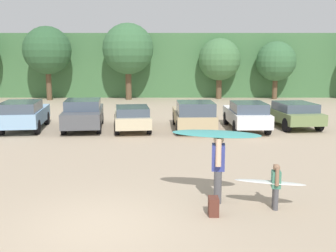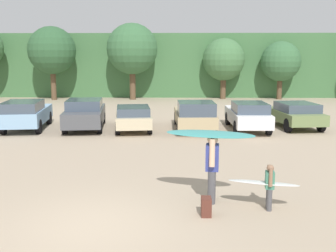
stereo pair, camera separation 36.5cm
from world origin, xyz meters
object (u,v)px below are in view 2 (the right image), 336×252
(person_adult, at_px, (212,164))
(backpack_dropped, at_px, (206,207))
(surfboard_white, at_px, (263,183))
(parked_car_olive_green, at_px, (295,114))
(parked_car_sky_blue, at_px, (26,114))
(surfboard_teal, at_px, (210,134))
(parked_car_champagne, at_px, (133,117))
(parked_car_dark_gray, at_px, (85,113))
(parked_car_tan, at_px, (195,115))
(parked_car_white, at_px, (248,115))
(person_child, at_px, (270,184))

(person_adult, xyz_separation_m, backpack_dropped, (-0.21, -0.96, -0.80))
(person_adult, relative_size, surfboard_white, 0.98)
(parked_car_olive_green, height_order, surfboard_white, parked_car_olive_green)
(parked_car_sky_blue, bearing_deg, surfboard_white, -144.51)
(person_adult, distance_m, surfboard_teal, 0.79)
(person_adult, bearing_deg, parked_car_champagne, -66.36)
(parked_car_dark_gray, distance_m, surfboard_white, 13.05)
(parked_car_tan, height_order, surfboard_teal, surfboard_teal)
(surfboard_white, height_order, backpack_dropped, surfboard_white)
(parked_car_sky_blue, relative_size, parked_car_champagne, 1.04)
(parked_car_tan, bearing_deg, person_adult, 177.53)
(parked_car_champagne, distance_m, backpack_dropped, 11.63)
(surfboard_white, xyz_separation_m, backpack_dropped, (-1.47, -0.56, -0.42))
(surfboard_teal, bearing_deg, backpack_dropped, 96.49)
(parked_car_white, relative_size, surfboard_white, 2.43)
(parked_car_olive_green, bearing_deg, person_adult, 147.56)
(person_child, height_order, surfboard_teal, surfboard_teal)
(backpack_dropped, bearing_deg, surfboard_white, 20.77)
(parked_car_champagne, bearing_deg, parked_car_white, -96.79)
(parked_car_sky_blue, distance_m, parked_car_champagne, 5.49)
(parked_car_sky_blue, relative_size, parked_car_white, 1.00)
(parked_car_white, distance_m, backpack_dropped, 11.71)
(parked_car_white, bearing_deg, parked_car_champagne, 89.77)
(person_child, bearing_deg, parked_car_white, -90.36)
(person_adult, height_order, person_child, person_adult)
(parked_car_white, xyz_separation_m, surfboard_white, (-1.46, -10.77, -0.13))
(parked_car_sky_blue, xyz_separation_m, person_child, (10.02, -10.77, -0.18))
(parked_car_dark_gray, height_order, person_adult, person_adult)
(parked_car_sky_blue, distance_m, parked_car_white, 11.35)
(surfboard_teal, height_order, backpack_dropped, surfboard_teal)
(parked_car_sky_blue, xyz_separation_m, parked_car_dark_gray, (2.94, 0.39, -0.03))
(parked_car_olive_green, distance_m, surfboard_white, 12.20)
(parked_car_dark_gray, relative_size, person_child, 4.07)
(parked_car_dark_gray, relative_size, person_adult, 2.60)
(parked_car_olive_green, bearing_deg, backpack_dropped, 148.54)
(parked_car_champagne, height_order, parked_car_white, parked_car_white)
(parked_car_olive_green, distance_m, backpack_dropped, 13.28)
(parked_car_sky_blue, xyz_separation_m, parked_car_champagne, (5.49, 0.04, -0.15))
(parked_car_dark_gray, distance_m, backpack_dropped, 12.84)
(parked_car_sky_blue, bearing_deg, surfboard_teal, -147.30)
(parked_car_olive_green, height_order, backpack_dropped, parked_car_olive_green)
(parked_car_olive_green, distance_m, person_child, 12.27)
(person_adult, height_order, backpack_dropped, person_adult)
(parked_car_champagne, distance_m, surfboard_teal, 10.73)
(parked_car_olive_green, relative_size, person_adult, 2.28)
(person_child, bearing_deg, parked_car_sky_blue, -40.45)
(parked_car_tan, relative_size, person_adult, 2.50)
(surfboard_teal, relative_size, backpack_dropped, 5.36)
(parked_car_sky_blue, bearing_deg, parked_car_white, -96.82)
(person_child, bearing_deg, parked_car_champagne, -60.64)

